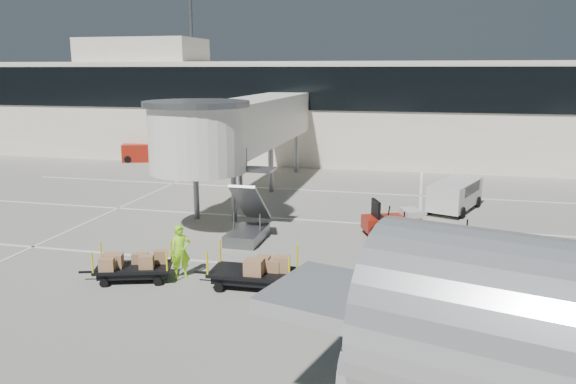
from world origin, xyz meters
name	(u,v)px	position (x,y,z in m)	size (l,w,h in m)	color
ground	(242,285)	(0.00, 0.00, 0.00)	(140.00, 140.00, 0.00)	#9F9B8E
lane_markings	(286,217)	(-0.67, 9.33, 0.01)	(40.00, 30.00, 0.02)	silver
terminal	(348,109)	(-0.35, 29.94, 4.11)	(64.00, 12.11, 15.20)	silver
jet_bridge	(241,126)	(-3.97, 12.26, 4.28)	(5.70, 20.40, 6.03)	silver
baggage_tug	(392,222)	(4.77, 7.41, 0.60)	(2.79, 2.36, 1.66)	maroon
suitcase_cart	(429,238)	(6.41, 5.57, 0.50)	(3.50, 2.04, 1.34)	black
box_cart_near	(252,272)	(0.40, -0.10, 0.54)	(3.66, 1.55, 1.43)	black
box_cart_far	(137,267)	(-3.79, -0.45, 0.49)	(3.31, 2.06, 1.27)	black
ground_worker	(181,251)	(-2.38, 0.22, 0.98)	(0.71, 0.47, 1.95)	#85DC17
minivan	(456,193)	(7.81, 12.90, 0.95)	(3.05, 4.51, 1.59)	silver
belt_loader	(146,153)	(-16.11, 24.01, 0.72)	(4.15, 2.66, 1.88)	maroon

